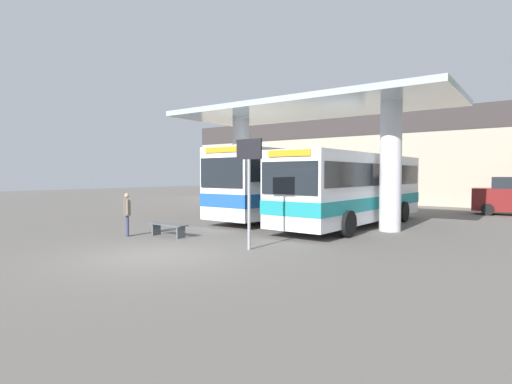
% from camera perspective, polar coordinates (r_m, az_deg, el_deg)
% --- Properties ---
extents(ground_plane, '(100.00, 100.00, 0.00)m').
position_cam_1_polar(ground_plane, '(11.50, -14.25, -8.84)').
color(ground_plane, '#605B56').
extents(townhouse_backdrop, '(40.00, 0.58, 7.01)m').
position_cam_1_polar(townhouse_backdrop, '(31.87, 19.98, 5.65)').
color(townhouse_backdrop, tan).
rests_on(townhouse_backdrop, ground_plane).
extents(station_canopy, '(12.51, 5.39, 5.32)m').
position_cam_1_polar(station_canopy, '(18.28, 7.29, 9.21)').
color(station_canopy, silver).
rests_on(station_canopy, ground_plane).
extents(transit_bus_left_bay, '(3.11, 11.85, 3.41)m').
position_cam_1_polar(transit_bus_left_bay, '(21.15, 5.90, 1.51)').
color(transit_bus_left_bay, white).
rests_on(transit_bus_left_bay, ground_plane).
extents(transit_bus_center_bay, '(3.04, 10.42, 3.11)m').
position_cam_1_polar(transit_bus_center_bay, '(17.96, 13.83, 0.79)').
color(transit_bus_center_bay, silver).
rests_on(transit_bus_center_bay, ground_plane).
extents(waiting_bench_near_pillar, '(1.62, 0.44, 0.46)m').
position_cam_1_polar(waiting_bench_near_pillar, '(14.85, -12.45, -4.94)').
color(waiting_bench_near_pillar, '#4C5156').
rests_on(waiting_bench_near_pillar, ground_plane).
extents(info_sign_platform, '(0.90, 0.09, 3.30)m').
position_cam_1_polar(info_sign_platform, '(11.87, -1.01, 2.93)').
color(info_sign_platform, gray).
rests_on(info_sign_platform, ground_plane).
extents(pedestrian_waiting, '(0.53, 0.42, 1.58)m').
position_cam_1_polar(pedestrian_waiting, '(15.26, -17.93, -2.45)').
color(pedestrian_waiting, '#333856').
rests_on(pedestrian_waiting, ground_plane).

